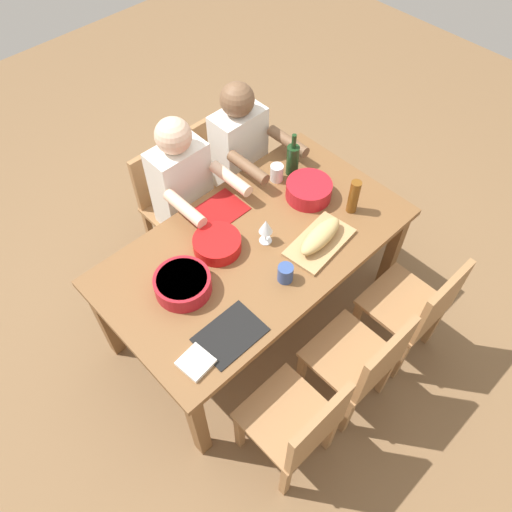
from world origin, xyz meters
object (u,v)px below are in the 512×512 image
Objects in this scene: serving_bowl_greens at (309,189)px; bread_loaf at (321,236)px; chair_near_center at (363,362)px; beer_bottle at (354,197)px; dining_table at (256,253)px; diner_far_center at (186,191)px; diner_far_right at (243,155)px; cup_near_center at (285,273)px; chair_near_right at (417,307)px; chair_near_left at (300,425)px; wine_glass at (266,227)px; serving_bowl_pasta at (217,243)px; napkin_stack at (196,362)px; chair_far_right at (226,165)px; serving_bowl_fruit at (183,283)px; wine_bottle at (293,159)px; cutting_board at (320,242)px; chair_far_center at (172,200)px; cup_far_right at (277,173)px.

serving_bowl_greens is 0.36m from bread_loaf.
beer_bottle is (0.57, 0.60, 0.37)m from chair_near_center.
dining_table is 0.62m from diner_far_center.
cup_near_center is at bearing -120.72° from diner_far_right.
serving_bowl_greens is (-0.01, 0.85, 0.32)m from chair_near_right.
chair_near_right is 0.71× the size of diner_far_center.
chair_near_left is 5.12× the size of wine_glass.
dining_table is 2.04× the size of chair_near_center.
diner_far_center is 0.53m from serving_bowl_pasta.
napkin_stack is at bearing -162.37° from serving_bowl_greens.
diner_far_center reaches higher than chair_near_left.
serving_bowl_pasta is at bearing -133.71° from chair_far_right.
chair_near_right is at bearing 0.00° from chair_near_left.
chair_near_center reaches higher than serving_bowl_fruit.
chair_near_center is 0.71× the size of diner_far_center.
chair_near_right is at bearing -44.93° from cup_near_center.
diner_far_right is at bearing 52.35° from dining_table.
chair_near_right is 2.93× the size of wine_bottle.
bread_loaf is at bearing -73.62° from diner_far_center.
dining_table is at bearing 24.99° from napkin_stack.
beer_bottle is at bearing 7.44° from cutting_board.
cutting_board is (0.73, 0.56, 0.27)m from chair_near_left.
chair_near_right is 1.67m from chair_far_center.
dining_table is 0.63m from beer_bottle.
diner_far_center is 0.90m from bread_loaf.
bread_loaf is at bearing -109.74° from cup_far_right.
diner_far_center reaches higher than wine_glass.
chair_far_center is at bearing 90.00° from diner_far_center.
beer_bottle reaches higher than napkin_stack.
chair_near_left is at bearing -128.75° from cup_near_center.
wine_bottle is at bearing -11.58° from cup_far_right.
dining_table is 2.04× the size of chair_near_left.
dining_table is at bearing -154.98° from wine_bottle.
diner_far_right is at bearing 56.11° from chair_near_left.
beer_bottle reaches higher than serving_bowl_fruit.
diner_far_center is 1.01m from beer_bottle.
wine_bottle is (0.08, 0.21, 0.05)m from serving_bowl_greens.
bread_loaf is 0.31m from cup_near_center.
napkin_stack is at bearing -141.16° from diner_far_right.
chair_far_right is at bearing 77.82° from bread_loaf.
chair_far_center is 3.25× the size of serving_bowl_pasta.
serving_bowl_pasta is 0.56m from bread_loaf.
beer_bottle is at bearing -18.87° from wine_glass.
wine_glass is at bearing 86.18° from chair_near_center.
diner_far_center is 0.75m from serving_bowl_greens.
chair_near_center is 1.60m from chair_far_center.
chair_near_left is at bearing -142.35° from bread_loaf.
chair_near_left is (-0.48, -0.80, -0.17)m from dining_table.
cup_far_right is at bearing 49.73° from chair_near_left.
wine_bottle is at bearing 59.16° from cutting_board.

